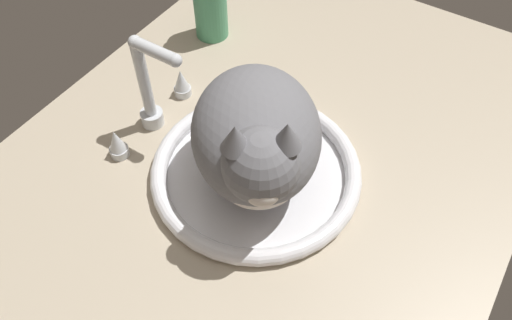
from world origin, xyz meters
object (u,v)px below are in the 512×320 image
(sink_basin, at_px, (256,171))
(soap_pump_bottle, at_px, (210,5))
(faucet, at_px, (150,95))
(cat, at_px, (257,139))

(sink_basin, relative_size, soap_pump_bottle, 1.87)
(faucet, xyz_separation_m, cat, (-0.01, -0.22, 0.04))
(sink_basin, bearing_deg, faucet, 90.00)
(faucet, bearing_deg, sink_basin, -90.00)
(cat, xyz_separation_m, soap_pump_bottle, (0.28, 0.29, -0.04))
(sink_basin, xyz_separation_m, cat, (-0.01, -0.01, 0.10))
(faucet, relative_size, cat, 0.62)
(sink_basin, distance_m, soap_pump_bottle, 0.39)
(sink_basin, distance_m, faucet, 0.22)
(faucet, distance_m, cat, 0.22)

